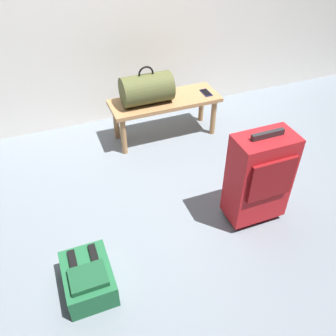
% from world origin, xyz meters
% --- Properties ---
extents(ground_plane, '(6.60, 6.60, 0.00)m').
position_xyz_m(ground_plane, '(0.00, 0.00, 0.00)').
color(ground_plane, slate).
extents(bench, '(1.00, 0.36, 0.39)m').
position_xyz_m(bench, '(0.39, 1.05, 0.33)').
color(bench, '#A87A4C').
rests_on(bench, ground).
extents(duffel_bag_olive, '(0.44, 0.26, 0.34)m').
position_xyz_m(duffel_bag_olive, '(0.22, 1.05, 0.52)').
color(duffel_bag_olive, '#51562D').
rests_on(duffel_bag_olive, bench).
extents(cell_phone, '(0.07, 0.14, 0.01)m').
position_xyz_m(cell_phone, '(0.79, 1.02, 0.40)').
color(cell_phone, '#191E4C').
rests_on(cell_phone, bench).
extents(suitcase_upright_red, '(0.40, 0.26, 0.74)m').
position_xyz_m(suitcase_upright_red, '(0.60, -0.18, 0.38)').
color(suitcase_upright_red, red).
rests_on(suitcase_upright_red, ground).
extents(backpack_green, '(0.28, 0.38, 0.21)m').
position_xyz_m(backpack_green, '(-0.63, -0.33, 0.09)').
color(backpack_green, '#1E6038').
rests_on(backpack_green, ground).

